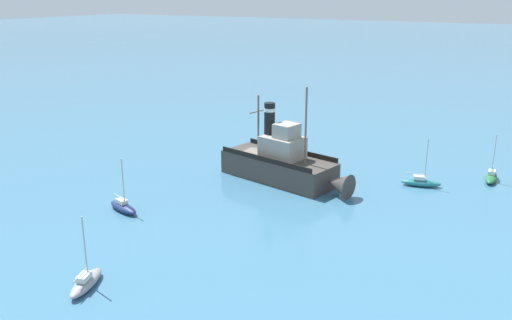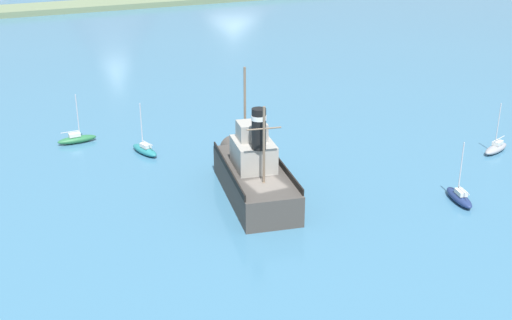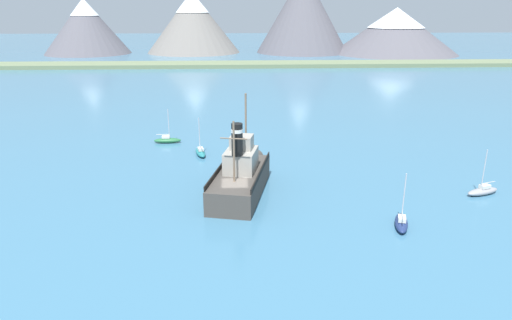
{
  "view_description": "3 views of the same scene",
  "coord_description": "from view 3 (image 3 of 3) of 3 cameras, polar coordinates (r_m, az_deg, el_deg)",
  "views": [
    {
      "loc": [
        47.31,
        26.45,
        18.49
      ],
      "look_at": [
        2.25,
        1.32,
        2.29
      ],
      "focal_mm": 38.0,
      "sensor_mm": 36.0,
      "label": 1
    },
    {
      "loc": [
        -20.41,
        -39.0,
        22.04
      ],
      "look_at": [
        1.89,
        5.46,
        2.06
      ],
      "focal_mm": 45.0,
      "sensor_mm": 36.0,
      "label": 2
    },
    {
      "loc": [
        0.21,
        -40.7,
        18.46
      ],
      "look_at": [
        2.2,
        3.56,
        3.48
      ],
      "focal_mm": 32.0,
      "sensor_mm": 36.0,
      "label": 3
    }
  ],
  "objects": [
    {
      "name": "sailboat_green",
      "position": [
        66.02,
        -11.02,
        2.47
      ],
      "size": [
        3.83,
        1.22,
        4.9
      ],
      "color": "#286B3D",
      "rests_on": "ground"
    },
    {
      "name": "shoreline_strip",
      "position": [
        150.58,
        -2.69,
        11.85
      ],
      "size": [
        240.0,
        12.0,
        1.2
      ],
      "primitive_type": "cube",
      "color": "#6B7A56",
      "rests_on": "ground"
    },
    {
      "name": "old_tugboat",
      "position": [
        47.28,
        -1.86,
        -1.92
      ],
      "size": [
        6.84,
        14.79,
        9.9
      ],
      "color": "#423D38",
      "rests_on": "ground"
    },
    {
      "name": "ground_plane",
      "position": [
        44.69,
        -2.63,
        -5.74
      ],
      "size": [
        600.0,
        600.0,
        0.0
      ],
      "primitive_type": "plane",
      "color": "teal"
    },
    {
      "name": "sailboat_grey",
      "position": [
        52.53,
        26.49,
        -3.46
      ],
      "size": [
        3.95,
        2.26,
        4.9
      ],
      "color": "gray",
      "rests_on": "ground"
    },
    {
      "name": "sailboat_teal",
      "position": [
        59.86,
        -6.96,
        1.01
      ],
      "size": [
        2.0,
        3.95,
        4.9
      ],
      "color": "#23757A",
      "rests_on": "ground"
    },
    {
      "name": "mountain_ridge",
      "position": [
        194.62,
        1.79,
        16.91
      ],
      "size": [
        167.26,
        53.43,
        32.33
      ],
      "color": "#56545B",
      "rests_on": "ground"
    },
    {
      "name": "sailboat_navy",
      "position": [
        42.43,
        17.71,
        -7.43
      ],
      "size": [
        2.16,
        3.96,
        4.9
      ],
      "color": "navy",
      "rests_on": "ground"
    }
  ]
}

